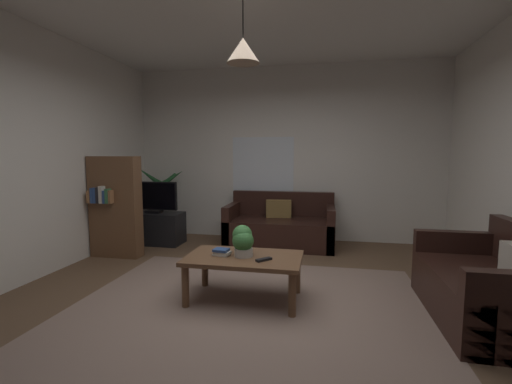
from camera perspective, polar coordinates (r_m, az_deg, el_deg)
name	(u,v)px	position (r m, az deg, el deg)	size (l,w,h in m)	color
floor	(250,307)	(3.45, -1.02, -18.32)	(5.08, 5.47, 0.02)	brown
rug	(245,315)	(3.27, -1.80, -19.51)	(3.30, 3.01, 0.01)	gray
wall_back	(284,154)	(5.87, 4.70, 6.28)	(5.20, 0.06, 2.88)	silver
wall_left	(9,153)	(4.46, -35.49, 5.24)	(0.06, 5.47, 2.88)	silver
window_pane	(263,169)	(5.90, 1.12, 3.78)	(1.04, 0.01, 1.07)	white
couch_under_window	(280,228)	(5.49, 4.01, -5.93)	(1.66, 0.83, 0.82)	black
couch_right_side	(489,290)	(3.65, 33.96, -13.18)	(0.83, 1.40, 0.82)	black
coffee_table	(244,263)	(3.45, -2.00, -11.53)	(1.11, 0.66, 0.44)	brown
book_on_table_0	(221,254)	(3.47, -5.69, -10.14)	(0.15, 0.11, 0.02)	beige
book_on_table_1	(223,252)	(3.46, -5.51, -9.85)	(0.16, 0.10, 0.02)	beige
book_on_table_2	(221,250)	(3.46, -5.75, -9.45)	(0.14, 0.12, 0.03)	#2D4C8C
remote_on_table_0	(264,260)	(3.29, 1.29, -11.02)	(0.05, 0.16, 0.02)	black
potted_plant_on_table	(243,240)	(3.40, -2.18, -7.88)	(0.21, 0.23, 0.30)	beige
tv_stand	(155,228)	(5.83, -16.28, -5.69)	(0.90, 0.44, 0.50)	black
tv	(153,197)	(5.73, -16.53, -0.79)	(0.80, 0.16, 0.50)	black
potted_palm_corner	(163,207)	(6.27, -15.02, -2.37)	(0.77, 0.83, 1.25)	#4C4C51
bookshelf_corner	(115,206)	(5.20, -22.14, -2.20)	(0.70, 0.31, 1.40)	brown
pendant_lamp	(243,50)	(3.42, -2.13, 22.21)	(0.31, 0.31, 0.62)	black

